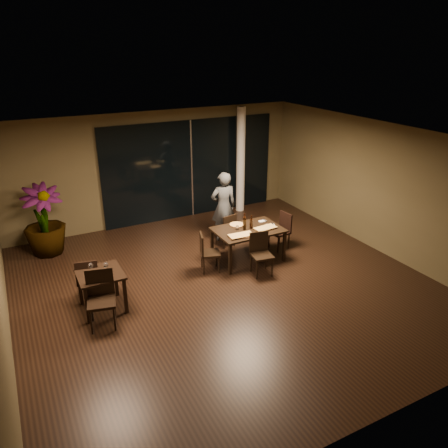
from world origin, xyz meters
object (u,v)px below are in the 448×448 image
(chair_main_right, at_px, (282,229))
(potted_plant, at_px, (44,220))
(side_table, at_px, (101,279))
(diner, at_px, (223,207))
(chair_side_far, at_px, (88,278))
(bottle_b, at_px, (251,222))
(bottle_c, at_px, (244,220))
(main_table, at_px, (248,232))
(chair_side_near, at_px, (101,295))
(chair_main_far, at_px, (227,229))
(chair_main_left, at_px, (207,250))
(chair_main_near, at_px, (260,251))
(bottle_a, at_px, (245,223))

(chair_main_right, height_order, potted_plant, potted_plant)
(side_table, xyz_separation_m, diner, (3.41, 1.73, 0.25))
(potted_plant, bearing_deg, chair_main_right, -24.23)
(chair_main_right, bearing_deg, chair_side_far, -93.56)
(side_table, height_order, bottle_b, bottle_b)
(chair_side_far, xyz_separation_m, bottle_c, (3.55, 0.25, 0.41))
(main_table, height_order, side_table, same)
(chair_side_far, distance_m, potted_plant, 2.59)
(bottle_b, bearing_deg, bottle_c, 123.27)
(chair_side_far, height_order, chair_side_near, chair_side_near)
(chair_main_right, distance_m, bottle_b, 1.05)
(main_table, height_order, diner, diner)
(chair_main_far, relative_size, chair_main_right, 0.95)
(chair_main_left, height_order, chair_side_far, chair_side_far)
(side_table, xyz_separation_m, chair_side_near, (-0.10, -0.46, -0.06))
(chair_main_right, height_order, chair_side_near, chair_side_near)
(chair_main_near, distance_m, chair_main_left, 1.15)
(chair_main_right, distance_m, bottle_a, 1.20)
(chair_main_right, distance_m, chair_side_near, 4.67)
(chair_main_near, bearing_deg, potted_plant, 150.88)
(chair_main_near, relative_size, diner, 0.52)
(chair_side_near, relative_size, potted_plant, 0.61)
(main_table, bearing_deg, chair_side_near, -164.65)
(chair_main_left, bearing_deg, diner, -22.50)
(chair_main_right, bearing_deg, side_table, -88.40)
(chair_main_right, height_order, bottle_a, bottle_a)
(main_table, relative_size, bottle_b, 4.89)
(chair_main_far, height_order, bottle_c, bottle_c)
(chair_main_left, distance_m, chair_side_far, 2.50)
(main_table, bearing_deg, bottle_b, 3.18)
(chair_main_near, xyz_separation_m, chair_side_near, (-3.43, -0.31, 0.06))
(chair_main_left, bearing_deg, bottle_b, -69.57)
(bottle_a, bearing_deg, chair_side_near, -164.11)
(chair_main_right, xyz_separation_m, chair_side_near, (-4.53, -1.12, 0.08))
(potted_plant, xyz_separation_m, bottle_c, (3.99, -2.28, 0.08))
(bottle_b, bearing_deg, chair_side_near, -164.90)
(side_table, height_order, diner, diner)
(chair_side_far, bearing_deg, chair_main_right, -165.89)
(diner, bearing_deg, chair_side_near, 41.11)
(chair_main_far, relative_size, bottle_b, 2.74)
(chair_main_left, bearing_deg, chair_main_near, -103.83)
(chair_main_right, height_order, bottle_b, bottle_b)
(chair_side_far, height_order, potted_plant, potted_plant)
(diner, bearing_deg, chair_side_far, 29.65)
(chair_main_near, bearing_deg, diner, 96.26)
(bottle_b, relative_size, bottle_c, 0.97)
(side_table, bearing_deg, diner, 26.94)
(potted_plant, xyz_separation_m, bottle_a, (3.92, -2.42, 0.07))
(bottle_c, bearing_deg, bottle_b, -56.73)
(chair_main_far, relative_size, potted_plant, 0.51)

